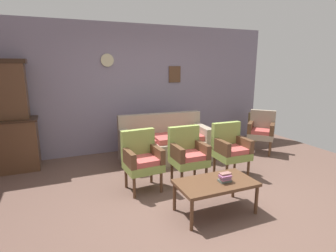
{
  "coord_description": "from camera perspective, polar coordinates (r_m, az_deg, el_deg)",
  "views": [
    {
      "loc": [
        -1.62,
        -3.04,
        1.85
      ],
      "look_at": [
        0.08,
        1.03,
        0.85
      ],
      "focal_mm": 28.7,
      "sensor_mm": 36.0,
      "label": 1
    }
  ],
  "objects": [
    {
      "name": "book_stack_on_table",
      "position": [
        3.49,
        12.01,
        -10.7
      ],
      "size": [
        0.16,
        0.12,
        0.12
      ],
      "color": "#5A6459",
      "rests_on": "coffee_table"
    },
    {
      "name": "armchair_near_cabinet",
      "position": [
        4.66,
        13.1,
        -4.43
      ],
      "size": [
        0.53,
        0.5,
        0.9
      ],
      "color": "#849947",
      "rests_on": "ground"
    },
    {
      "name": "armchair_by_doorway",
      "position": [
        4.06,
        -5.61,
        -6.72
      ],
      "size": [
        0.55,
        0.52,
        0.9
      ],
      "color": "#849947",
      "rests_on": "ground"
    },
    {
      "name": "coffee_table",
      "position": [
        3.52,
        10.05,
        -12.19
      ],
      "size": [
        1.0,
        0.56,
        0.42
      ],
      "color": "brown",
      "rests_on": "ground"
    },
    {
      "name": "wall_back_with_decor",
      "position": [
        5.92,
        -6.8,
        7.86
      ],
      "size": [
        6.4,
        0.09,
        2.7
      ],
      "color": "gray",
      "rests_on": "ground"
    },
    {
      "name": "side_cabinet",
      "position": [
        5.55,
        -31.46,
        -3.6
      ],
      "size": [
        1.16,
        0.55,
        0.93
      ],
      "color": "brown",
      "rests_on": "ground"
    },
    {
      "name": "floral_couch",
      "position": [
        5.31,
        -0.75,
        -3.9
      ],
      "size": [
        1.76,
        0.9,
        0.9
      ],
      "color": "gray",
      "rests_on": "ground"
    },
    {
      "name": "floor_vase_by_wall",
      "position": [
        7.02,
        17.57,
        -0.15
      ],
      "size": [
        0.25,
        0.25,
        0.7
      ],
      "primitive_type": "cylinder",
      "color": "olive",
      "rests_on": "ground"
    },
    {
      "name": "armchair_near_couch_end",
      "position": [
        4.27,
        4.19,
        -5.7
      ],
      "size": [
        0.52,
        0.49,
        0.9
      ],
      "color": "#849947",
      "rests_on": "ground"
    },
    {
      "name": "ground_plane",
      "position": [
        3.92,
        4.87,
        -15.49
      ],
      "size": [
        7.68,
        7.68,
        0.0
      ],
      "primitive_type": "plane",
      "color": "brown"
    },
    {
      "name": "wingback_chair_by_fireplace",
      "position": [
        6.1,
        19.21,
        -0.73
      ],
      "size": [
        0.71,
        0.71,
        0.9
      ],
      "color": "gray",
      "rests_on": "ground"
    }
  ]
}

